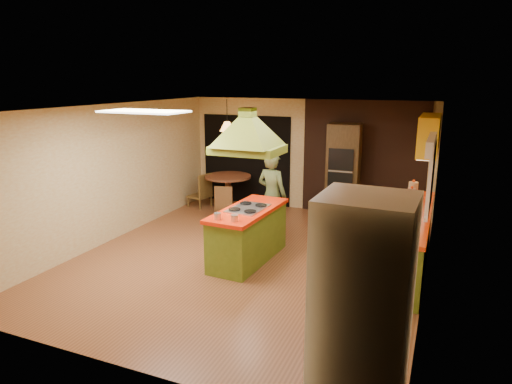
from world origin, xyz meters
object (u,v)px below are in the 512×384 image
at_px(refrigerator, 362,303).
at_px(wall_oven, 343,171).
at_px(man, 272,195).
at_px(dining_table, 228,185).
at_px(canister_large, 413,189).
at_px(kitchen_island, 248,234).

xyz_separation_m(refrigerator, wall_oven, (-1.41, 5.73, 0.02)).
bearing_deg(man, dining_table, -29.91).
relative_size(man, dining_table, 1.54).
distance_m(wall_oven, canister_large, 1.93).
relative_size(refrigerator, canister_large, 8.21).
bearing_deg(canister_large, wall_oven, 141.18).
height_order(kitchen_island, dining_table, kitchen_island).
distance_m(kitchen_island, man, 1.29).
xyz_separation_m(kitchen_island, man, (-0.05, 1.23, 0.36)).
relative_size(kitchen_island, canister_large, 7.47).
bearing_deg(wall_oven, dining_table, -174.44).
bearing_deg(man, kitchen_island, 103.49).
xyz_separation_m(man, refrigerator, (2.36, -3.94, 0.18)).
height_order(man, canister_large, man).
bearing_deg(canister_large, dining_table, 168.51).
distance_m(kitchen_island, wall_oven, 3.20).
bearing_deg(refrigerator, dining_table, 128.54).
relative_size(kitchen_island, refrigerator, 0.91).
bearing_deg(canister_large, man, -166.82).
xyz_separation_m(kitchen_island, wall_oven, (0.90, 3.02, 0.56)).
bearing_deg(man, refrigerator, 132.08).
bearing_deg(refrigerator, kitchen_island, 132.40).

